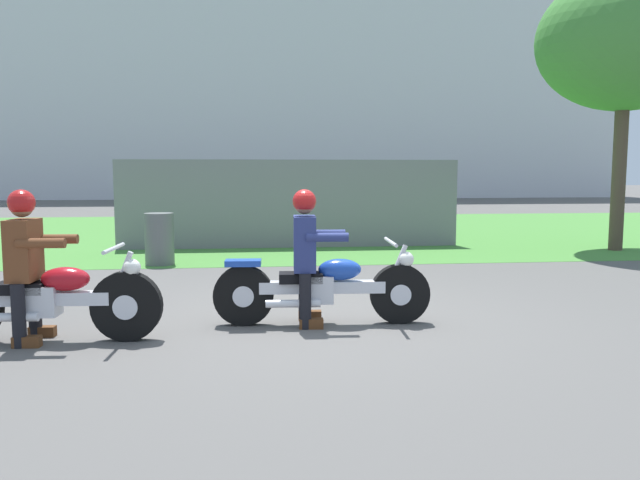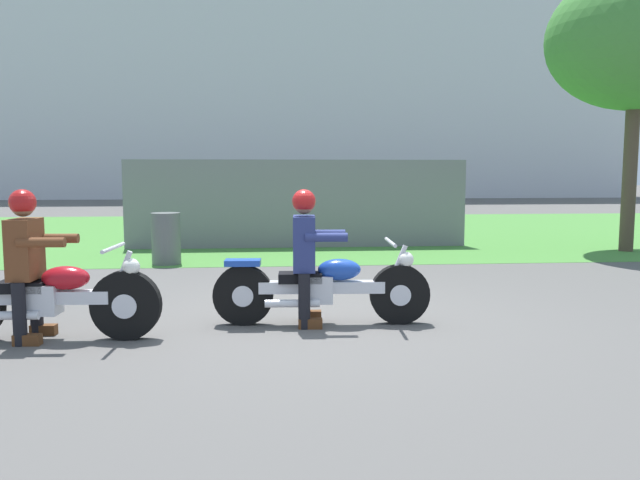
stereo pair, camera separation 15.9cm
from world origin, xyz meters
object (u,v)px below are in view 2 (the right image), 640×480
object	(u,v)px
rider_follow	(27,253)
trash_can	(166,239)
motorcycle_lead	(322,288)
tree_roadside	(637,39)
rider_lead	(306,246)
motorcycle_follow	(48,298)

from	to	relation	value
rider_follow	trash_can	distance (m)	4.84
motorcycle_lead	tree_roadside	bearing A→B (deg)	43.06
rider_lead	motorcycle_follow	xyz separation A→B (m)	(-2.43, -0.39, -0.41)
motorcycle_follow	trash_can	distance (m)	4.82
rider_lead	tree_roadside	distance (m)	9.18
motorcycle_follow	trash_can	size ratio (longest dim) A/B	2.42
tree_roadside	rider_lead	bearing A→B (deg)	-141.13
rider_follow	rider_lead	bearing A→B (deg)	11.76
motorcycle_lead	trash_can	size ratio (longest dim) A/B	2.56
rider_lead	trash_can	distance (m)	4.89
rider_lead	rider_follow	size ratio (longest dim) A/B	0.99
trash_can	rider_lead	bearing A→B (deg)	-64.83
motorcycle_follow	trash_can	world-z (taller)	motorcycle_follow
trash_can	tree_roadside	bearing A→B (deg)	6.31
rider_follow	trash_can	size ratio (longest dim) A/B	1.61
tree_roadside	trash_can	xyz separation A→B (m)	(-8.75, -0.97, -3.63)
motorcycle_lead	tree_roadside	world-z (taller)	tree_roadside
rider_follow	tree_roadside	world-z (taller)	tree_roadside
tree_roadside	trash_can	size ratio (longest dim) A/B	6.23
motorcycle_lead	trash_can	world-z (taller)	trash_can
rider_lead	trash_can	xyz separation A→B (m)	(-2.08, 4.42, -0.37)
motorcycle_lead	rider_lead	world-z (taller)	rider_lead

